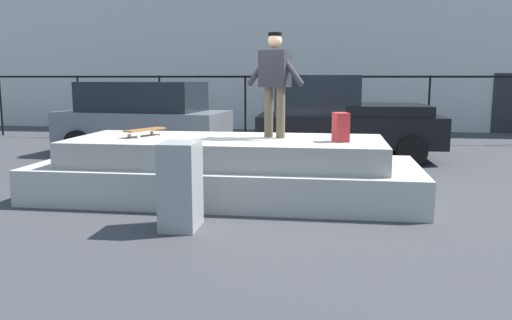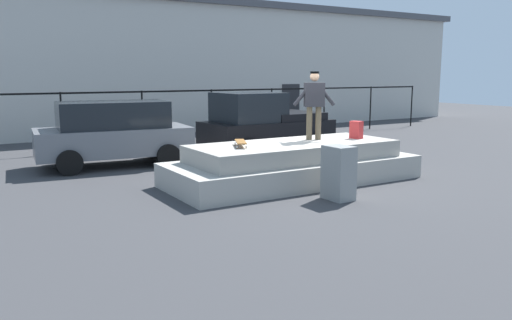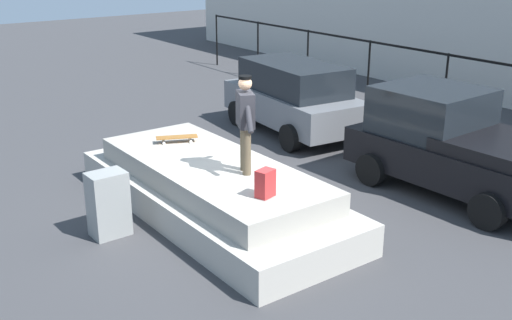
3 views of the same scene
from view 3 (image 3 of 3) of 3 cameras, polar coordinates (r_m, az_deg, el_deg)
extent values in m
plane|color=#38383A|center=(11.00, -1.91, -5.05)|extent=(60.00, 60.00, 0.00)
cube|color=#ADA89E|center=(11.04, -4.02, -3.46)|extent=(5.94, 2.36, 0.54)
cube|color=#A09B91|center=(10.87, -4.08, -1.21)|extent=(4.87, 1.93, 0.39)
cylinder|color=brown|center=(10.31, -1.08, 1.16)|extent=(0.14, 0.14, 0.80)
cylinder|color=brown|center=(10.11, -0.86, 0.77)|extent=(0.14, 0.14, 0.80)
cube|color=#26262B|center=(10.02, -0.99, 4.67)|extent=(0.53, 0.42, 0.57)
cylinder|color=#26262B|center=(10.29, -1.27, 5.03)|extent=(0.46, 0.28, 0.54)
cylinder|color=#26262B|center=(9.75, -0.69, 4.21)|extent=(0.46, 0.28, 0.54)
sphere|color=tan|center=(9.92, -1.00, 7.03)|extent=(0.22, 0.22, 0.22)
cylinder|color=black|center=(9.90, -1.01, 7.60)|extent=(0.28, 0.28, 0.05)
cube|color=brown|center=(11.93, -7.28, 2.11)|extent=(0.50, 0.80, 0.02)
cylinder|color=silver|center=(12.04, -8.51, 1.80)|extent=(0.05, 0.06, 0.06)
cylinder|color=silver|center=(11.85, -8.45, 1.51)|extent=(0.05, 0.06, 0.06)
cylinder|color=silver|center=(12.08, -6.10, 1.96)|extent=(0.05, 0.06, 0.06)
cylinder|color=silver|center=(11.89, -6.00, 1.68)|extent=(0.05, 0.06, 0.06)
cube|color=red|center=(9.29, 0.86, -2.16)|extent=(0.27, 0.32, 0.43)
cube|color=slate|center=(15.59, 3.46, 5.02)|extent=(4.21, 2.20, 0.73)
cube|color=black|center=(15.42, 3.51, 7.61)|extent=(2.98, 1.86, 0.71)
cylinder|color=black|center=(17.18, 3.66, 5.13)|extent=(0.66, 0.29, 0.64)
cylinder|color=black|center=(16.26, -1.72, 4.33)|extent=(0.66, 0.29, 0.64)
cylinder|color=black|center=(15.24, 8.91, 3.06)|extent=(0.66, 0.29, 0.64)
cylinder|color=black|center=(14.20, 3.15, 2.04)|extent=(0.66, 0.29, 0.64)
cube|color=black|center=(12.35, 18.17, 0.08)|extent=(4.19, 2.13, 0.70)
cube|color=black|center=(12.51, 15.83, 4.39)|extent=(1.92, 1.89, 0.90)
cube|color=black|center=(11.81, 21.69, 1.18)|extent=(1.92, 1.95, 0.24)
cylinder|color=black|center=(13.93, 16.04, 0.95)|extent=(0.65, 0.24, 0.64)
cylinder|color=black|center=(12.41, 10.53, -0.86)|extent=(0.65, 0.24, 0.64)
cylinder|color=black|center=(11.05, 20.50, -4.43)|extent=(0.65, 0.24, 0.64)
cube|color=gray|center=(10.34, -13.40, -3.96)|extent=(0.45, 0.61, 1.09)
cylinder|color=black|center=(24.37, -3.63, 10.93)|extent=(0.06, 0.06, 1.92)
cylinder|color=black|center=(22.20, 0.17, 10.13)|extent=(0.06, 0.06, 1.92)
cylinder|color=black|center=(20.15, 4.75, 9.10)|extent=(0.06, 0.06, 1.92)
cylinder|color=black|center=(18.26, 10.27, 7.78)|extent=(0.06, 0.06, 1.92)
cylinder|color=black|center=(16.59, 16.94, 6.08)|extent=(0.06, 0.06, 1.92)
cube|color=black|center=(15.67, 21.16, 8.32)|extent=(24.00, 0.04, 0.06)
camera|label=1|loc=(7.96, -53.22, -8.54)|focal=37.02mm
camera|label=2|loc=(16.22, -51.29, 4.92)|focal=36.16mm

